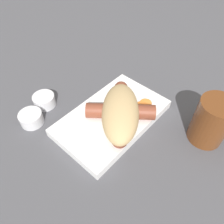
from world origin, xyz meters
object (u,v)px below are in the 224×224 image
at_px(drink_glass, 211,121).
at_px(sausage, 120,111).
at_px(condiment_cup_far, 31,119).
at_px(bread_roll, 121,112).
at_px(condiment_cup_near, 44,101).
at_px(food_tray, 112,118).

bearing_deg(drink_glass, sausage, -60.44).
bearing_deg(condiment_cup_far, drink_glass, 125.89).
bearing_deg(bread_roll, condiment_cup_near, -68.09).
distance_m(bread_roll, sausage, 0.02).
relative_size(food_tray, drink_glass, 2.44).
bearing_deg(sausage, condiment_cup_far, -48.27).
bearing_deg(sausage, drink_glass, 119.56).
bearing_deg(food_tray, condiment_cup_far, -46.78).
bearing_deg(condiment_cup_near, sausage, 114.61).
bearing_deg(bread_roll, condiment_cup_far, -51.05).
height_order(sausage, condiment_cup_far, sausage).
height_order(food_tray, sausage, sausage).
xyz_separation_m(condiment_cup_near, condiment_cup_far, (0.06, 0.03, 0.00)).
xyz_separation_m(sausage, condiment_cup_near, (0.09, -0.19, -0.03)).
bearing_deg(bread_roll, drink_glass, 122.52).
relative_size(food_tray, condiment_cup_near, 4.84).
distance_m(food_tray, bread_roll, 0.05).
relative_size(sausage, condiment_cup_near, 2.86).
height_order(bread_roll, drink_glass, drink_glass).
xyz_separation_m(food_tray, bread_roll, (-0.00, 0.03, 0.04)).
xyz_separation_m(condiment_cup_near, drink_glass, (-0.18, 0.36, 0.04)).
distance_m(sausage, condiment_cup_far, 0.22).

